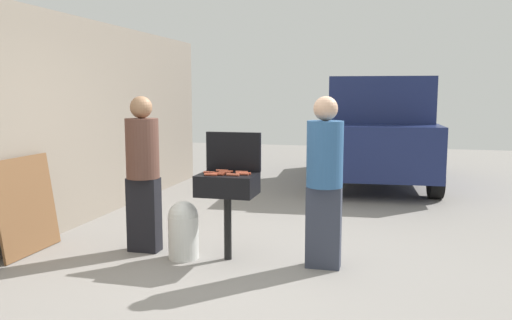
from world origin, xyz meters
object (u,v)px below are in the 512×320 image
object	(u,v)px
hot_dog_2	(225,172)
hot_dog_4	(211,175)
parked_minivan	(377,130)
person_right	(324,176)
hot_dog_9	(242,172)
person_left	(143,168)
bbq_grill	(227,188)
hot_dog_5	(227,171)
hot_dog_8	(219,173)
hot_dog_6	(233,175)
hot_dog_10	(245,173)
hot_dog_1	(210,173)
hot_dog_0	(217,174)
leaning_board	(27,205)
hot_dog_3	(242,174)
propane_tank	(183,229)
hot_dog_7	(222,171)

from	to	relation	value
hot_dog_2	hot_dog_4	size ratio (longest dim) A/B	1.00
hot_dog_4	parked_minivan	bearing A→B (deg)	74.50
hot_dog_2	person_right	distance (m)	1.04
hot_dog_9	person_left	size ratio (longest dim) A/B	0.08
bbq_grill	hot_dog_5	size ratio (longest dim) A/B	6.99
hot_dog_5	person_right	xyz separation A→B (m)	(1.04, -0.09, 0.01)
hot_dog_5	hot_dog_8	xyz separation A→B (m)	(-0.04, -0.15, 0.00)
hot_dog_6	parked_minivan	xyz separation A→B (m)	(1.29, 5.40, 0.10)
hot_dog_6	hot_dog_10	world-z (taller)	same
hot_dog_1	hot_dog_0	bearing A→B (deg)	-34.62
leaning_board	hot_dog_0	bearing A→B (deg)	6.35
hot_dog_2	hot_dog_9	world-z (taller)	same
hot_dog_3	hot_dog_8	size ratio (longest dim) A/B	1.00
leaning_board	hot_dog_8	bearing A→B (deg)	7.63
hot_dog_1	bbq_grill	bearing A→B (deg)	5.77
hot_dog_3	hot_dog_9	xyz separation A→B (m)	(-0.04, 0.12, 0.00)
hot_dog_10	propane_tank	bearing A→B (deg)	-171.48
hot_dog_0	person_right	xyz separation A→B (m)	(1.08, 0.10, 0.01)
hot_dog_7	propane_tank	xyz separation A→B (m)	(-0.36, -0.22, -0.60)
hot_dog_1	hot_dog_9	distance (m)	0.34
hot_dog_2	parked_minivan	size ratio (longest dim) A/B	0.03
hot_dog_10	person_left	xyz separation A→B (m)	(-1.16, 0.04, 0.01)
hot_dog_9	parked_minivan	size ratio (longest dim) A/B	0.03
parked_minivan	hot_dog_0	bearing A→B (deg)	70.96
leaning_board	hot_dog_4	bearing A→B (deg)	5.17
leaning_board	person_right	bearing A→B (deg)	6.01
propane_tank	bbq_grill	bearing A→B (deg)	10.45
hot_dog_4	parked_minivan	world-z (taller)	parked_minivan
propane_tank	hot_dog_6	bearing A→B (deg)	-1.27
hot_dog_9	propane_tank	distance (m)	0.86
bbq_grill	parked_minivan	size ratio (longest dim) A/B	0.20
bbq_grill	person_right	size ratio (longest dim) A/B	0.53
hot_dog_3	person_left	xyz separation A→B (m)	(-1.15, 0.07, 0.01)
hot_dog_7	parked_minivan	world-z (taller)	parked_minivan
hot_dog_2	hot_dog_9	xyz separation A→B (m)	(0.17, 0.06, 0.00)
hot_dog_1	person_left	world-z (taller)	person_left
bbq_grill	hot_dog_3	size ratio (longest dim) A/B	6.99
hot_dog_0	hot_dog_10	xyz separation A→B (m)	(0.26, 0.11, 0.00)
hot_dog_5	parked_minivan	distance (m)	5.39
hot_dog_7	hot_dog_1	bearing A→B (deg)	-118.67
hot_dog_0	hot_dog_4	world-z (taller)	same
propane_tank	hot_dog_1	bearing A→B (deg)	13.57
hot_dog_1	hot_dog_5	world-z (taller)	same
hot_dog_2	hot_dog_6	world-z (taller)	same
person_left	person_right	bearing A→B (deg)	2.54
bbq_grill	hot_dog_7	bearing A→B (deg)	126.34
bbq_grill	hot_dog_4	size ratio (longest dim) A/B	6.99
hot_dog_5	hot_dog_7	xyz separation A→B (m)	(-0.07, 0.04, 0.00)
hot_dog_10	bbq_grill	bearing A→B (deg)	-176.51
hot_dog_2	leaning_board	size ratio (longest dim) A/B	0.12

